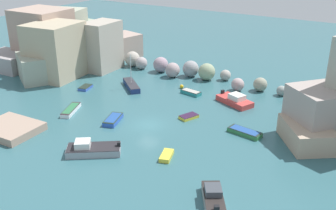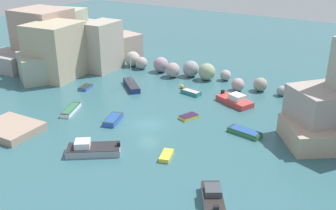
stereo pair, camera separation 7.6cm
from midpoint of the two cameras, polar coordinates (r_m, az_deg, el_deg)
name	(u,v)px [view 2 (the right image)]	position (r m, az deg, el deg)	size (l,w,h in m)	color
cove_water	(148,125)	(49.23, -2.86, -2.87)	(160.00, 160.00, 0.00)	#33626A
cliff_headland_left	(61,44)	(74.11, -15.10, 8.56)	(20.91, 25.88, 10.00)	tan
rock_breakwater	(188,70)	(65.94, 2.89, 5.06)	(32.91, 5.25, 2.76)	#ACA397
stone_dock	(10,128)	(50.80, -21.76, -3.16)	(6.64, 5.42, 0.93)	tan
channel_buoy	(182,86)	(61.12, 2.04, 2.70)	(0.59, 0.59, 0.59)	gold
moored_boat_0	(235,100)	(55.95, 9.69, 0.69)	(5.79, 4.24, 1.52)	#CE403C
moored_boat_1	(166,156)	(41.99, -0.19, -7.33)	(1.76, 2.64, 0.46)	yellow
moored_boat_2	(92,149)	(43.38, -10.85, -6.26)	(5.98, 5.25, 1.57)	#90949D
moored_boat_3	(191,92)	(58.80, 3.38, 1.84)	(3.28, 1.72, 0.55)	teal
moored_boat_4	(189,117)	(50.96, 3.06, -1.68)	(2.15, 2.72, 0.42)	yellow
moored_boat_5	(71,110)	(54.22, -13.81, -0.68)	(2.88, 4.54, 0.58)	white
moored_boat_6	(213,198)	(35.51, 6.57, -13.14)	(3.85, 4.70, 1.46)	gray
moored_boat_7	(113,119)	(50.30, -7.90, -2.08)	(2.57, 3.86, 0.62)	blue
moored_boat_8	(86,87)	(62.18, -11.78, 2.50)	(1.94, 2.64, 0.44)	#395FC1
moored_boat_9	(131,85)	(61.50, -5.27, 2.87)	(5.38, 4.87, 5.44)	navy
moored_boat_10	(245,132)	(47.61, 11.05, -3.85)	(4.18, 2.06, 0.56)	#337B44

